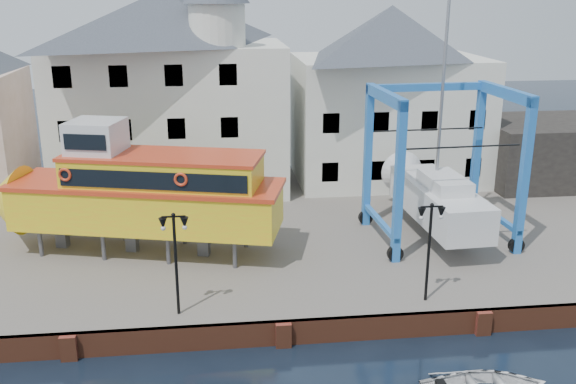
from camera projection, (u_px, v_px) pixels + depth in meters
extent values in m
plane|color=black|center=(283.00, 346.00, 24.81)|extent=(140.00, 140.00, 0.00)
cube|color=#645C55|center=(261.00, 232.00, 35.07)|extent=(44.00, 22.00, 1.00)
cube|color=brown|center=(283.00, 333.00, 24.77)|extent=(44.00, 0.25, 1.00)
cube|color=brown|center=(69.00, 348.00, 23.73)|extent=(0.60, 0.36, 1.00)
cube|color=brown|center=(283.00, 335.00, 24.61)|extent=(0.60, 0.36, 1.00)
cube|color=brown|center=(483.00, 323.00, 25.49)|extent=(0.60, 0.36, 1.00)
cube|color=white|center=(172.00, 117.00, 40.10)|extent=(14.00, 8.00, 9.00)
pyramid|color=#383E47|center=(166.00, 16.00, 38.25)|extent=(14.00, 8.00, 3.20)
cube|color=black|center=(73.00, 183.00, 36.62)|extent=(1.00, 0.08, 1.20)
cube|color=black|center=(127.00, 181.00, 36.95)|extent=(1.00, 0.08, 1.20)
cube|color=black|center=(179.00, 179.00, 37.29)|extent=(1.00, 0.08, 1.20)
cube|color=black|center=(231.00, 178.00, 37.62)|extent=(1.00, 0.08, 1.20)
cube|color=black|center=(68.00, 131.00, 35.71)|extent=(1.00, 0.08, 1.20)
cube|color=black|center=(123.00, 130.00, 36.04)|extent=(1.00, 0.08, 1.20)
cube|color=black|center=(177.00, 129.00, 36.38)|extent=(1.00, 0.08, 1.20)
cube|color=black|center=(229.00, 127.00, 36.71)|extent=(1.00, 0.08, 1.20)
cube|color=black|center=(62.00, 77.00, 34.80)|extent=(1.00, 0.08, 1.20)
cube|color=black|center=(118.00, 76.00, 35.13)|extent=(1.00, 0.08, 1.20)
cube|color=black|center=(174.00, 75.00, 35.47)|extent=(1.00, 0.08, 1.20)
cube|color=black|center=(228.00, 75.00, 35.80)|extent=(1.00, 0.08, 1.20)
cylinder|color=white|center=(217.00, 25.00, 36.43)|extent=(3.20, 3.20, 2.40)
cube|color=white|center=(387.00, 119.00, 42.27)|extent=(12.00, 8.00, 8.00)
pyramid|color=#383E47|center=(391.00, 31.00, 40.57)|extent=(12.00, 8.00, 3.20)
cube|color=black|center=(330.00, 172.00, 38.75)|extent=(1.00, 0.08, 1.20)
cube|color=black|center=(378.00, 170.00, 39.08)|extent=(1.00, 0.08, 1.20)
cube|color=black|center=(426.00, 169.00, 39.41)|extent=(1.00, 0.08, 1.20)
cube|color=black|center=(473.00, 167.00, 39.74)|extent=(1.00, 0.08, 1.20)
cube|color=black|center=(331.00, 123.00, 37.84)|extent=(1.00, 0.08, 1.20)
cube|color=black|center=(381.00, 122.00, 38.17)|extent=(1.00, 0.08, 1.20)
cube|color=black|center=(429.00, 121.00, 38.50)|extent=(1.00, 0.08, 1.20)
cube|color=black|center=(477.00, 120.00, 38.83)|extent=(1.00, 0.08, 1.20)
cube|color=black|center=(542.00, 151.00, 42.08)|extent=(8.00, 7.00, 4.00)
cylinder|color=black|center=(176.00, 267.00, 24.59)|extent=(0.12, 0.12, 4.00)
cube|color=black|center=(173.00, 217.00, 23.97)|extent=(0.90, 0.06, 0.06)
sphere|color=black|center=(173.00, 215.00, 23.95)|extent=(0.16, 0.16, 0.16)
cone|color=black|center=(163.00, 224.00, 24.01)|extent=(0.32, 0.32, 0.45)
sphere|color=silver|center=(163.00, 228.00, 24.06)|extent=(0.18, 0.18, 0.18)
cone|color=black|center=(184.00, 223.00, 24.10)|extent=(0.32, 0.32, 0.45)
sphere|color=silver|center=(185.00, 227.00, 24.15)|extent=(0.18, 0.18, 0.18)
cylinder|color=black|center=(428.00, 255.00, 25.70)|extent=(0.12, 0.12, 4.00)
cube|color=black|center=(432.00, 207.00, 25.07)|extent=(0.90, 0.06, 0.06)
sphere|color=black|center=(432.00, 205.00, 25.05)|extent=(0.16, 0.16, 0.16)
cone|color=black|center=(422.00, 213.00, 25.11)|extent=(0.32, 0.32, 0.45)
sphere|color=silver|center=(421.00, 218.00, 25.17)|extent=(0.18, 0.18, 0.18)
cone|color=black|center=(441.00, 213.00, 25.20)|extent=(0.32, 0.32, 0.45)
sphere|color=silver|center=(441.00, 217.00, 25.25)|extent=(0.18, 0.18, 0.18)
cylinder|color=#59595E|center=(40.00, 243.00, 30.41)|extent=(0.24, 0.24, 1.35)
cylinder|color=#59595E|center=(65.00, 224.00, 32.78)|extent=(0.24, 0.24, 1.35)
cylinder|color=#59595E|center=(103.00, 247.00, 29.98)|extent=(0.24, 0.24, 1.35)
cylinder|color=#59595E|center=(124.00, 228.00, 32.35)|extent=(0.24, 0.24, 1.35)
cylinder|color=#59595E|center=(168.00, 250.00, 29.55)|extent=(0.24, 0.24, 1.35)
cylinder|color=#59595E|center=(184.00, 231.00, 31.93)|extent=(0.24, 0.24, 1.35)
cylinder|color=#59595E|center=(235.00, 254.00, 29.13)|extent=(0.24, 0.24, 1.35)
cylinder|color=#59595E|center=(246.00, 234.00, 31.50)|extent=(0.24, 0.24, 1.35)
cube|color=#59595E|center=(62.00, 234.00, 31.53)|extent=(0.64, 0.57, 1.35)
cube|color=#59595E|center=(132.00, 238.00, 31.04)|extent=(0.64, 0.57, 1.35)
cube|color=#59595E|center=(204.00, 242.00, 30.56)|extent=(0.64, 0.57, 1.35)
cube|color=yellow|center=(147.00, 206.00, 30.42)|extent=(13.03, 6.52, 1.98)
cone|color=yellow|center=(5.00, 199.00, 31.40)|extent=(2.78, 3.80, 3.41)
cube|color=red|center=(146.00, 184.00, 30.09)|extent=(13.32, 6.72, 0.20)
cube|color=yellow|center=(163.00, 172.00, 29.78)|extent=(9.46, 5.25, 1.44)
cube|color=black|center=(152.00, 181.00, 28.30)|extent=(8.35, 2.26, 0.81)
cube|color=black|center=(174.00, 163.00, 31.23)|extent=(8.35, 2.26, 0.81)
cube|color=red|center=(162.00, 156.00, 29.54)|extent=(9.66, 5.38, 0.16)
cube|color=silver|center=(96.00, 138.00, 29.74)|extent=(2.85, 2.85, 1.63)
cube|color=black|center=(85.00, 142.00, 28.59)|extent=(1.91, 0.56, 0.72)
torus|color=red|center=(65.00, 175.00, 28.76)|extent=(0.64, 0.28, 0.63)
torus|color=red|center=(181.00, 179.00, 28.03)|extent=(0.64, 0.28, 0.63)
cube|color=#1E74C1|center=(399.00, 184.00, 28.90)|extent=(0.39, 0.39, 7.54)
cylinder|color=black|center=(395.00, 254.00, 29.93)|extent=(0.77, 0.31, 0.75)
cube|color=#1E74C1|center=(368.00, 157.00, 33.61)|extent=(0.39, 0.39, 7.54)
cylinder|color=black|center=(365.00, 218.00, 34.64)|extent=(0.77, 0.31, 0.75)
cube|color=#1E74C1|center=(524.00, 178.00, 29.85)|extent=(0.39, 0.39, 7.54)
cylinder|color=black|center=(516.00, 245.00, 30.88)|extent=(0.77, 0.31, 0.75)
cube|color=#1E74C1|center=(477.00, 152.00, 34.56)|extent=(0.39, 0.39, 7.54)
cylinder|color=black|center=(471.00, 211.00, 35.59)|extent=(0.77, 0.31, 0.75)
cube|color=#1E74C1|center=(386.00, 96.00, 30.17)|extent=(0.64, 5.40, 0.53)
cube|color=#1E74C1|center=(380.00, 221.00, 32.07)|extent=(0.52, 5.39, 0.23)
cube|color=#1E74C1|center=(506.00, 93.00, 31.12)|extent=(0.64, 5.40, 0.53)
cube|color=#1E74C1|center=(493.00, 215.00, 33.02)|extent=(0.52, 5.39, 0.23)
cube|color=#1E74C1|center=(427.00, 87.00, 33.00)|extent=(6.47, 0.69, 0.38)
cube|color=silver|center=(439.00, 202.00, 32.29)|extent=(2.86, 8.18, 1.72)
cone|color=silver|center=(407.00, 176.00, 36.79)|extent=(2.56, 1.84, 2.48)
cube|color=#59595E|center=(437.00, 225.00, 32.66)|extent=(0.35, 1.95, 0.75)
cube|color=silver|center=(445.00, 182.00, 31.42)|extent=(1.88, 3.31, 0.65)
cylinder|color=#99999E|center=(444.00, 64.00, 30.73)|extent=(0.17, 0.17, 11.84)
cube|color=black|center=(460.00, 147.00, 29.46)|extent=(5.86, 0.40, 0.05)
cube|color=black|center=(429.00, 130.00, 33.11)|extent=(5.86, 0.40, 0.05)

